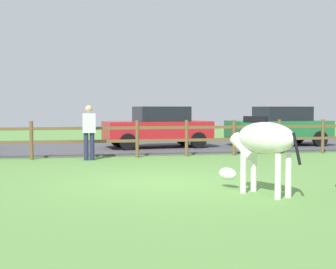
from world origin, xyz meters
The scene contains 7 objects.
ground_plane centered at (0.00, 0.00, 0.00)m, with size 60.00×60.00×0.00m, color #5B8C42.
parking_asphalt centered at (0.00, 9.30, 0.03)m, with size 28.00×7.40×0.05m, color #47474C.
paddock_fence centered at (-0.58, 5.00, 0.66)m, with size 20.95×0.11×1.17m.
zebra centered at (1.49, -1.83, 0.93)m, with size 1.09×1.79×1.41m.
parked_car_green centered at (6.40, 7.91, 0.84)m, with size 4.08×2.03×1.56m.
parked_car_red centered at (1.48, 8.04, 0.84)m, with size 4.15×2.21×1.56m.
visitor_right_of_tree centered at (-1.29, 4.52, 0.91)m, with size 0.38×0.26×1.64m.
Camera 1 is at (-1.94, -9.84, 1.57)m, focal length 51.05 mm.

